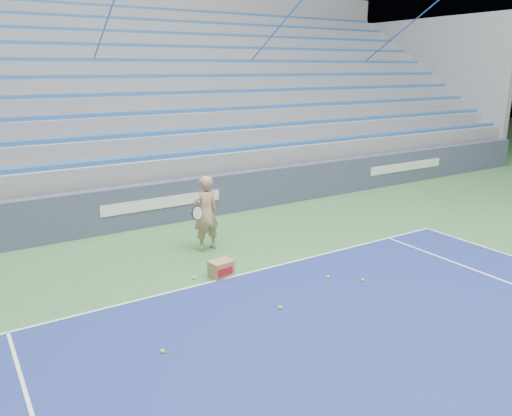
% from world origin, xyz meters
% --- Properties ---
extents(sponsor_barrier, '(30.00, 0.32, 1.10)m').
position_xyz_m(sponsor_barrier, '(0.00, 15.88, 0.55)').
color(sponsor_barrier, '#3D465E').
rests_on(sponsor_barrier, ground).
extents(bleachers, '(31.00, 9.15, 7.30)m').
position_xyz_m(bleachers, '(0.00, 21.60, 2.36)').
color(bleachers, gray).
rests_on(bleachers, ground).
extents(tennis_player, '(0.92, 0.84, 1.68)m').
position_xyz_m(tennis_player, '(0.11, 13.53, 0.84)').
color(tennis_player, tan).
rests_on(tennis_player, ground).
extents(ball_box, '(0.48, 0.39, 0.33)m').
position_xyz_m(ball_box, '(-0.32, 12.03, 0.16)').
color(ball_box, '#A0754D').
rests_on(ball_box, ground).
extents(tennis_ball_0, '(0.07, 0.07, 0.07)m').
position_xyz_m(tennis_ball_0, '(1.83, 10.38, 0.03)').
color(tennis_ball_0, '#BCF031').
rests_on(tennis_ball_0, ground).
extents(tennis_ball_1, '(0.07, 0.07, 0.07)m').
position_xyz_m(tennis_ball_1, '(-0.14, 10.30, 0.03)').
color(tennis_ball_1, '#BCF031').
rests_on(tennis_ball_1, ground).
extents(tennis_ball_2, '(0.07, 0.07, 0.07)m').
position_xyz_m(tennis_ball_2, '(-2.32, 10.09, 0.03)').
color(tennis_ball_2, '#BCF031').
rests_on(tennis_ball_2, ground).
extents(tennis_ball_3, '(0.07, 0.07, 0.07)m').
position_xyz_m(tennis_ball_3, '(1.37, 10.84, 0.03)').
color(tennis_ball_3, '#BCF031').
rests_on(tennis_ball_3, ground).
extents(tennis_ball_4, '(0.07, 0.07, 0.07)m').
position_xyz_m(tennis_ball_4, '(-0.83, 12.19, 0.03)').
color(tennis_ball_4, '#BCF031').
rests_on(tennis_ball_4, ground).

